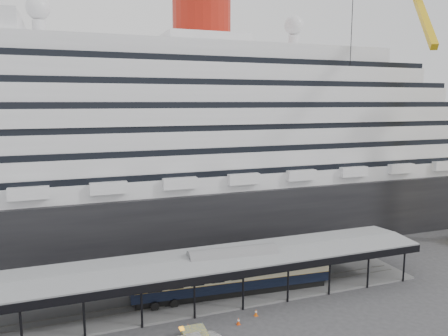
{
  "coord_description": "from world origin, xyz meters",
  "views": [
    {
      "loc": [
        -15.52,
        -42.47,
        23.68
      ],
      "look_at": [
        3.2,
        8.0,
        15.45
      ],
      "focal_mm": 35.0,
      "sensor_mm": 36.0,
      "label": 1
    }
  ],
  "objects": [
    {
      "name": "platform_canopy",
      "position": [
        0.0,
        5.0,
        2.36
      ],
      "size": [
        56.0,
        9.18,
        5.3
      ],
      "color": "slate",
      "rests_on": "ground"
    },
    {
      "name": "pullman_carriage",
      "position": [
        3.24,
        5.0,
        2.95
      ],
      "size": [
        25.12,
        4.94,
        24.51
      ],
      "rotation": [
        0.0,
        0.0,
        -0.07
      ],
      "color": "black",
      "rests_on": "ground"
    },
    {
      "name": "traffic_cone_left",
      "position": [
        -4.27,
        -1.36,
        0.4
      ],
      "size": [
        0.52,
        0.52,
        0.8
      ],
      "rotation": [
        0.0,
        0.0,
        0.33
      ],
      "color": "#D6410B",
      "rests_on": "ground"
    },
    {
      "name": "ground",
      "position": [
        0.0,
        0.0,
        0.0
      ],
      "size": [
        200.0,
        200.0,
        0.0
      ],
      "primitive_type": "plane",
      "color": "#353537",
      "rests_on": "ground"
    },
    {
      "name": "cruise_ship",
      "position": [
        0.05,
        32.0,
        18.35
      ],
      "size": [
        130.0,
        30.0,
        43.9
      ],
      "color": "black",
      "rests_on": "ground"
    },
    {
      "name": "traffic_cone_right",
      "position": [
        3.68,
        -0.95,
        0.39
      ],
      "size": [
        0.41,
        0.41,
        0.79
      ],
      "rotation": [
        0.0,
        0.0,
        0.01
      ],
      "color": "#E05A0C",
      "rests_on": "ground"
    },
    {
      "name": "traffic_cone_mid",
      "position": [
        1.13,
        -2.03,
        0.39
      ],
      "size": [
        0.4,
        0.4,
        0.78
      ],
      "rotation": [
        0.0,
        0.0,
        0.01
      ],
      "color": "#DB430C",
      "rests_on": "ground"
    }
  ]
}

